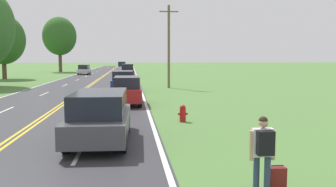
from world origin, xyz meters
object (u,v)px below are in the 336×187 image
Objects in this scene: tree_right_cluster at (60,36)px; car_silver_hatchback_distant at (84,69)px; hitchhiker_person at (263,147)px; car_white_van_horizon at (122,66)px; fire_hydrant at (183,113)px; tree_mid_treeline at (3,40)px; car_dark_grey_van_approaching at (100,116)px; car_red_van_mid_near at (127,90)px; suitcase at (277,179)px; car_maroon_van_receding at (127,70)px; car_dark_blue_van_mid_far at (123,81)px.

car_silver_hatchback_distant is at bearing -61.97° from tree_right_cluster.
hitchhiker_person is 0.42× the size of car_white_van_horizon.
fire_hydrant is 0.07× the size of tree_right_cluster.
car_white_van_horizon is at bearing 60.46° from tree_mid_treeline.
car_dark_grey_van_approaching reaches higher than hitchhiker_person.
tree_mid_treeline is (-19.26, 34.20, 4.89)m from fire_hydrant.
car_silver_hatchback_distant is at bearing -168.95° from car_red_van_mid_near.
suitcase is at bearing -64.86° from tree_mid_treeline.
car_white_van_horizon reaches higher than car_dark_grey_van_approaching.
car_white_van_horizon is (-4.98, 69.37, 0.75)m from suitcase.
tree_right_cluster is (-16.33, 57.51, 6.71)m from fire_hydrant.
tree_right_cluster reaches higher than car_maroon_van_receding.
hitchhiker_person is at bearing 106.10° from suitcase.
car_red_van_mid_near is (-2.99, 14.82, -0.12)m from hitchhiker_person.
fire_hydrant is at bearing 4.15° from hitchhiker_person.
tree_mid_treeline is 2.17× the size of car_red_van_mid_near.
tree_mid_treeline is at bearing 25.95° from hitchhiker_person.
suitcase is at bearing 3.28° from car_maroon_van_receding.
car_dark_blue_van_mid_far is 45.79m from car_white_van_horizon.
hitchhiker_person is 2.84× the size of suitcase.
car_silver_hatchback_distant is (6.10, -11.45, -6.22)m from tree_right_cluster.
suitcase is at bearing -73.90° from hitchhiker_person.
fire_hydrant is 4.88m from car_dark_grey_van_approaching.
car_dark_blue_van_mid_far reaches higher than hitchhiker_person.
suitcase is 0.07× the size of tree_mid_treeline.
car_red_van_mid_near reaches higher than car_silver_hatchback_distant.
car_silver_hatchback_distant is at bearing 102.52° from fire_hydrant.
car_dark_blue_van_mid_far is (-3.42, 23.69, -0.10)m from hitchhiker_person.
fire_hydrant is at bearing 137.28° from car_dark_grey_van_approaching.
fire_hydrant is at bearing -60.62° from tree_mid_treeline.
car_silver_hatchback_distant is (9.02, 11.86, -4.40)m from tree_mid_treeline.
fire_hydrant is 60.96m from car_white_van_horizon.
fire_hydrant is 15.33m from car_dark_blue_van_mid_far.
car_silver_hatchback_distant is (-11.04, 54.61, 0.61)m from suitcase.
tree_mid_treeline reaches higher than car_silver_hatchback_distant.
car_dark_blue_van_mid_far is (-0.43, 8.87, 0.01)m from car_red_van_mid_near.
car_dark_grey_van_approaching is 41.13m from car_maroon_van_receding.
car_white_van_horizon reaches higher than car_red_van_mid_near.
car_silver_hatchback_distant reaches higher than hitchhiker_person.
car_red_van_mid_near is 0.88× the size of car_dark_blue_van_mid_far.
car_red_van_mid_near is 40.62m from car_silver_hatchback_distant.
tree_right_cluster is (-16.76, 66.17, 6.09)m from hitchhiker_person.
fire_hydrant is 47.18m from car_silver_hatchback_distant.
car_maroon_van_receding is (16.44, 3.46, -4.30)m from tree_mid_treeline.
car_dark_grey_van_approaching is (12.94, -60.98, -6.20)m from tree_right_cluster.
car_dark_grey_van_approaching is 64.28m from car_white_van_horizon.
hitchhiker_person is 0.37× the size of car_dark_blue_van_mid_far.
fire_hydrant is 0.20× the size of car_red_van_mid_near.
tree_right_cluster is 14.39m from car_silver_hatchback_distant.
car_dark_grey_van_approaching is at bearing -0.85° from car_dark_blue_van_mid_far.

